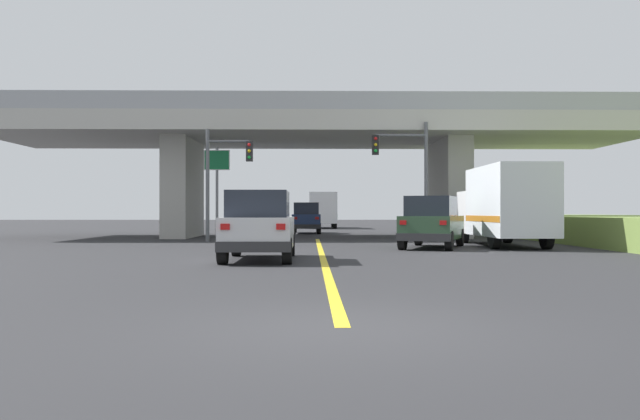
# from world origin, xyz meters

# --- Properties ---
(ground) EXTENTS (160.00, 160.00, 0.00)m
(ground) POSITION_xyz_m (0.00, 28.67, 0.00)
(ground) COLOR #2B2B2D
(overpass_bridge) EXTENTS (35.73, 9.72, 7.38)m
(overpass_bridge) POSITION_xyz_m (0.00, 28.67, 5.38)
(overpass_bridge) COLOR #B7B5AD
(overpass_bridge) RESTS_ON ground
(lane_divider_stripe) EXTENTS (0.20, 25.80, 0.01)m
(lane_divider_stripe) POSITION_xyz_m (0.00, 12.90, 0.00)
(lane_divider_stripe) COLOR yellow
(lane_divider_stripe) RESTS_ON ground
(suv_lead) EXTENTS (1.99, 4.42, 2.02)m
(suv_lead) POSITION_xyz_m (-1.88, 11.08, 1.01)
(suv_lead) COLOR silver
(suv_lead) RESTS_ON ground
(suv_crossing) EXTENTS (3.37, 4.95, 2.02)m
(suv_crossing) POSITION_xyz_m (4.40, 17.34, 1.01)
(suv_crossing) COLOR #2D4C33
(suv_crossing) RESTS_ON ground
(box_truck) EXTENTS (2.33, 7.17, 3.24)m
(box_truck) POSITION_xyz_m (7.62, 18.54, 1.69)
(box_truck) COLOR silver
(box_truck) RESTS_ON ground
(sedan_oncoming) EXTENTS (1.87, 4.80, 2.02)m
(sedan_oncoming) POSITION_xyz_m (-0.62, 34.70, 1.01)
(sedan_oncoming) COLOR navy
(sedan_oncoming) RESTS_ON ground
(traffic_signal_nearside) EXTENTS (2.74, 0.36, 5.82)m
(traffic_signal_nearside) POSITION_xyz_m (4.44, 23.63, 3.68)
(traffic_signal_nearside) COLOR #56595E
(traffic_signal_nearside) RESTS_ON ground
(traffic_signal_farside) EXTENTS (2.26, 0.36, 5.39)m
(traffic_signal_farside) POSITION_xyz_m (-4.58, 23.16, 3.41)
(traffic_signal_farside) COLOR #56595E
(traffic_signal_farside) RESTS_ON ground
(highway_sign) EXTENTS (1.33, 0.17, 4.77)m
(highway_sign) POSITION_xyz_m (-5.19, 25.49, 3.44)
(highway_sign) COLOR slate
(highway_sign) RESTS_ON ground
(semi_truck_distant) EXTENTS (2.33, 6.95, 3.07)m
(semi_truck_distant) POSITION_xyz_m (0.73, 48.38, 1.62)
(semi_truck_distant) COLOR navy
(semi_truck_distant) RESTS_ON ground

